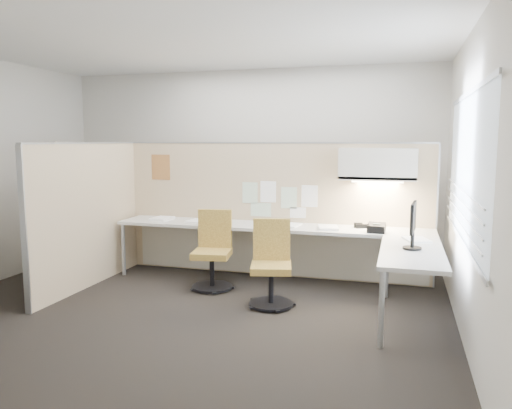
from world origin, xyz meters
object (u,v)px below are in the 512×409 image
(chair_right, at_px, (271,266))
(monitor, at_px, (413,223))
(desk, at_px, (293,239))
(phone, at_px, (376,228))
(chair_left, at_px, (213,253))

(chair_right, distance_m, monitor, 1.56)
(desk, bearing_deg, phone, 0.27)
(chair_left, xyz_separation_m, monitor, (2.30, -0.53, 0.56))
(chair_left, distance_m, chair_right, 0.94)
(phone, bearing_deg, chair_right, -141.77)
(chair_left, height_order, chair_right, chair_left)
(monitor, bearing_deg, desk, 63.78)
(chair_right, bearing_deg, chair_left, 140.71)
(chair_right, bearing_deg, phone, 20.95)
(desk, distance_m, chair_left, 0.99)
(monitor, distance_m, phone, 0.95)
(chair_left, relative_size, monitor, 2.04)
(monitor, bearing_deg, phone, 29.88)
(desk, relative_size, monitor, 8.73)
(chair_left, bearing_deg, chair_right, -35.20)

